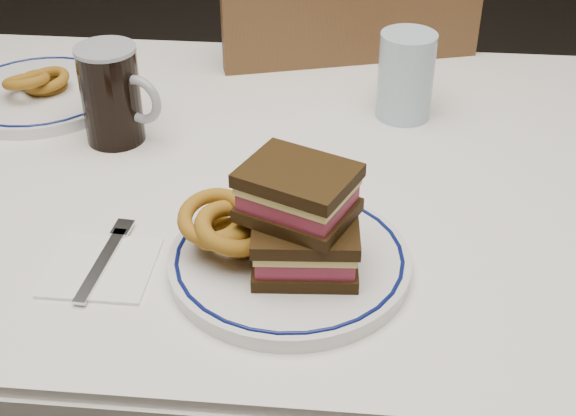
# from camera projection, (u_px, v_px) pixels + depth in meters

# --- Properties ---
(dining_table) EXTENTS (1.27, 0.87, 0.75)m
(dining_table) POSITION_uv_depth(u_px,v_px,m) (214.00, 226.00, 1.18)
(dining_table) COLOR white
(dining_table) RESTS_ON floor
(chair_far) EXTENTS (0.56, 0.56, 0.97)m
(chair_far) POSITION_uv_depth(u_px,v_px,m) (331.00, 137.00, 1.63)
(chair_far) COLOR #492B17
(chair_far) RESTS_ON floor
(main_plate) EXTENTS (0.28, 0.28, 0.02)m
(main_plate) POSITION_uv_depth(u_px,v_px,m) (290.00, 261.00, 0.93)
(main_plate) COLOR silver
(main_plate) RESTS_ON dining_table
(reuben_sandwich) EXTENTS (0.14, 0.13, 0.12)m
(reuben_sandwich) POSITION_uv_depth(u_px,v_px,m) (302.00, 220.00, 0.88)
(reuben_sandwich) COLOR black
(reuben_sandwich) RESTS_ON main_plate
(onion_rings_main) EXTENTS (0.11, 0.11, 0.08)m
(onion_rings_main) POSITION_uv_depth(u_px,v_px,m) (228.00, 229.00, 0.91)
(onion_rings_main) COLOR brown
(onion_rings_main) RESTS_ON main_plate
(ketchup_ramekin) EXTENTS (0.06, 0.06, 0.04)m
(ketchup_ramekin) POSITION_uv_depth(u_px,v_px,m) (269.00, 203.00, 0.97)
(ketchup_ramekin) COLOR silver
(ketchup_ramekin) RESTS_ON main_plate
(beer_mug) EXTENTS (0.13, 0.09, 0.14)m
(beer_mug) POSITION_uv_depth(u_px,v_px,m) (113.00, 94.00, 1.14)
(beer_mug) COLOR black
(beer_mug) RESTS_ON dining_table
(water_glass) EXTENTS (0.08, 0.08, 0.13)m
(water_glass) POSITION_uv_depth(u_px,v_px,m) (406.00, 76.00, 1.21)
(water_glass) COLOR #9EBCCC
(water_glass) RESTS_ON dining_table
(far_plate) EXTENTS (0.27, 0.27, 0.02)m
(far_plate) POSITION_uv_depth(u_px,v_px,m) (39.00, 94.00, 1.28)
(far_plate) COLOR silver
(far_plate) RESTS_ON dining_table
(onion_rings_far) EXTENTS (0.10, 0.11, 0.06)m
(onion_rings_far) POSITION_uv_depth(u_px,v_px,m) (39.00, 81.00, 1.26)
(onion_rings_far) COLOR brown
(onion_rings_far) RESTS_ON far_plate
(napkin_fork) EXTENTS (0.12, 0.16, 0.01)m
(napkin_fork) POSITION_uv_depth(u_px,v_px,m) (102.00, 265.00, 0.93)
(napkin_fork) COLOR white
(napkin_fork) RESTS_ON dining_table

